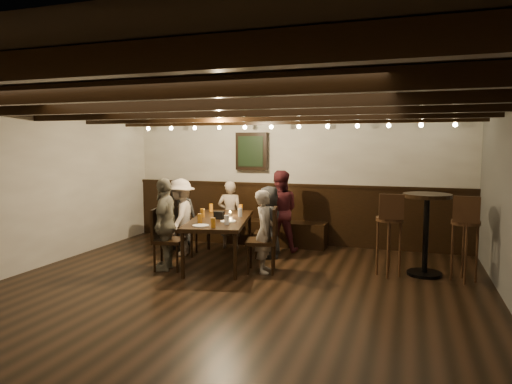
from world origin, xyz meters
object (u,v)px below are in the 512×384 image
(person_right_near, at_px, (269,222))
(bar_stool_right, at_px, (464,250))
(chair_right_near, at_px, (267,242))
(person_bench_centre, at_px, (230,215))
(high_top_table, at_px, (426,222))
(dining_table, at_px, (220,222))
(chair_left_far, at_px, (168,251))
(person_bench_left, at_px, (179,214))
(person_bench_right, at_px, (279,211))
(person_left_far, at_px, (165,224))
(bar_stool_left, at_px, (389,245))
(chair_left_near, at_px, (183,239))
(person_right_far, at_px, (265,231))
(person_left_near, at_px, (181,217))
(chair_right_far, at_px, (263,252))

(person_right_near, relative_size, bar_stool_right, 1.00)
(chair_right_near, bearing_deg, person_bench_centre, 50.11)
(bar_stool_right, bearing_deg, high_top_table, 168.90)
(dining_table, distance_m, chair_right_near, 0.94)
(chair_left_far, height_order, person_right_near, person_right_near)
(dining_table, distance_m, person_bench_left, 1.27)
(chair_left_far, distance_m, person_bench_right, 2.15)
(dining_table, xyz_separation_m, person_left_far, (-0.63, -0.61, 0.04))
(high_top_table, xyz_separation_m, bar_stool_left, (-0.50, -0.21, -0.33))
(person_bench_left, bearing_deg, chair_left_near, 111.85)
(high_top_table, bearing_deg, person_right_far, -165.50)
(person_left_far, relative_size, bar_stool_left, 1.15)
(person_bench_left, height_order, high_top_table, person_bench_left)
(chair_left_near, relative_size, person_bench_left, 0.73)
(person_bench_centre, relative_size, person_left_near, 0.94)
(person_bench_centre, distance_m, person_right_far, 1.68)
(bar_stool_left, bearing_deg, high_top_table, 13.30)
(person_bench_centre, relative_size, bar_stool_left, 1.02)
(chair_right_near, relative_size, person_bench_left, 0.66)
(chair_right_near, relative_size, high_top_table, 0.71)
(person_bench_left, bearing_deg, bar_stool_right, 160.56)
(person_bench_left, distance_m, person_left_far, 1.36)
(person_left_near, xyz_separation_m, person_right_near, (1.46, 0.34, -0.06))
(person_right_far, height_order, high_top_table, person_right_far)
(person_right_far, bearing_deg, high_top_table, -88.58)
(person_bench_right, xyz_separation_m, person_right_near, (-0.04, -0.47, -0.12))
(chair_right_near, height_order, person_right_far, person_right_far)
(chair_right_far, relative_size, person_left_near, 0.73)
(chair_left_near, xyz_separation_m, person_left_far, (0.17, -0.88, 0.41))
(chair_right_near, relative_size, bar_stool_left, 0.71)
(person_right_near, bearing_deg, bar_stool_left, -117.57)
(person_bench_left, relative_size, person_left_near, 0.98)
(dining_table, xyz_separation_m, person_bench_centre, (-0.24, 1.02, -0.04))
(chair_left_far, bearing_deg, dining_table, 122.02)
(person_bench_centre, bearing_deg, person_bench_right, 170.54)
(person_bench_centre, distance_m, high_top_table, 3.39)
(person_bench_right, bearing_deg, chair_left_far, 39.81)
(chair_left_near, bearing_deg, person_left_far, -1.93)
(chair_left_far, xyz_separation_m, person_right_near, (1.23, 1.21, 0.31))
(person_bench_right, height_order, bar_stool_left, person_bench_right)
(chair_right_near, xyz_separation_m, person_left_far, (-1.23, -1.21, 0.43))
(dining_table, xyz_separation_m, chair_left_near, (-0.80, 0.28, -0.37))
(person_bench_left, relative_size, person_right_near, 1.07)
(person_left_far, distance_m, high_top_table, 3.82)
(dining_table, height_order, chair_left_far, chair_left_far)
(person_right_far, distance_m, high_top_table, 2.32)
(person_bench_left, distance_m, person_left_near, 0.47)
(person_left_far, xyz_separation_m, person_right_near, (1.26, 1.22, -0.10))
(person_bench_left, distance_m, bar_stool_left, 3.71)
(dining_table, distance_m, high_top_table, 3.09)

